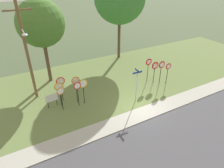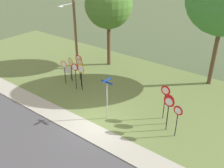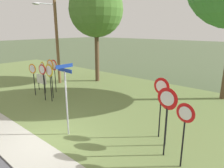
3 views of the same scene
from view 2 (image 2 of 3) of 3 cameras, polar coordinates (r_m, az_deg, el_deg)
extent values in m
plane|color=#4C5B3D|center=(17.82, -3.77, -9.08)|extent=(160.00, 160.00, 0.00)
cube|color=#4C4C51|center=(15.46, -16.00, -17.32)|extent=(44.00, 6.40, 0.01)
cube|color=#ADAA9E|center=(17.34, -5.52, -10.25)|extent=(44.00, 1.60, 0.06)
cube|color=olive|center=(21.91, 6.51, -1.44)|extent=(44.00, 12.00, 0.04)
cylinder|color=black|center=(21.71, -8.13, 1.37)|extent=(0.06, 0.06, 2.10)
cylinder|color=red|center=(21.26, -8.38, 3.74)|extent=(0.65, 0.08, 0.65)
cylinder|color=white|center=(21.25, -8.42, 3.73)|extent=(0.51, 0.05, 0.51)
cylinder|color=black|center=(21.96, -7.01, 2.10)|extent=(0.06, 0.06, 2.33)
cylinder|color=orange|center=(21.48, -7.26, 4.73)|extent=(0.72, 0.03, 0.72)
cylinder|color=white|center=(21.47, -7.29, 4.72)|extent=(0.56, 0.01, 0.56)
cylinder|color=black|center=(23.13, -9.06, 2.86)|extent=(0.06, 0.06, 1.98)
cylinder|color=gold|center=(22.73, -9.31, 4.95)|extent=(0.77, 0.16, 0.77)
cylinder|color=white|center=(22.72, -9.34, 4.93)|extent=(0.59, 0.12, 0.60)
cylinder|color=black|center=(23.30, -7.27, 3.34)|extent=(0.06, 0.06, 2.08)
cylinder|color=red|center=(22.89, -7.49, 5.54)|extent=(0.77, 0.03, 0.77)
cylinder|color=white|center=(22.88, -7.52, 5.53)|extent=(0.60, 0.01, 0.60)
cylinder|color=black|center=(22.74, -10.49, 2.25)|extent=(0.06, 0.06, 1.96)
cylinder|color=orange|center=(22.34, -10.77, 4.36)|extent=(0.66, 0.15, 0.67)
cylinder|color=white|center=(22.32, -10.81, 4.35)|extent=(0.51, 0.10, 0.52)
cylinder|color=black|center=(21.43, -6.81, 1.09)|extent=(0.06, 0.06, 2.10)
cylinder|color=gold|center=(20.98, -7.03, 3.46)|extent=(0.79, 0.03, 0.79)
cylinder|color=white|center=(20.97, -7.07, 3.44)|extent=(0.62, 0.01, 0.62)
cylinder|color=black|center=(16.97, 12.36, -6.93)|extent=(0.06, 0.06, 2.31)
cone|color=red|center=(16.35, 12.68, -3.89)|extent=(0.76, 0.06, 0.76)
cone|color=silver|center=(16.34, 12.65, -3.92)|extent=(0.52, 0.03, 0.52)
cylinder|color=black|center=(16.66, 14.27, -8.48)|extent=(0.06, 0.06, 2.04)
cone|color=red|center=(16.10, 14.61, -5.82)|extent=(0.65, 0.12, 0.65)
cone|color=silver|center=(16.08, 14.57, -5.85)|extent=(0.44, 0.08, 0.44)
cylinder|color=black|center=(17.63, 12.44, -6.05)|extent=(0.06, 0.06, 2.02)
cone|color=red|center=(17.10, 12.70, -3.52)|extent=(0.79, 0.11, 0.79)
cone|color=white|center=(17.09, 12.66, -3.55)|extent=(0.53, 0.07, 0.54)
cylinder|color=black|center=(18.05, 11.64, -4.44)|extent=(0.06, 0.06, 2.36)
cone|color=red|center=(17.46, 11.93, -1.43)|extent=(0.72, 0.08, 0.72)
cone|color=white|center=(17.44, 11.90, -1.46)|extent=(0.49, 0.05, 0.49)
cylinder|color=#9EA0A8|center=(17.54, -1.12, -3.92)|extent=(0.07, 0.07, 2.83)
cylinder|color=#9EA0A8|center=(16.83, -1.16, 0.21)|extent=(0.09, 0.09, 0.03)
cube|color=navy|center=(16.80, -1.16, 0.39)|extent=(0.96, 0.05, 0.15)
cube|color=navy|center=(16.72, -1.17, 0.90)|extent=(0.05, 0.82, 0.15)
cylinder|color=brown|center=(24.67, -8.32, 13.05)|extent=(0.24, 0.24, 8.86)
cylinder|color=#9EA0A8|center=(23.70, -10.08, 17.15)|extent=(0.08, 1.60, 0.08)
ellipsoid|color=#B7B7BC|center=(23.18, -11.56, 16.63)|extent=(0.40, 0.56, 0.18)
cylinder|color=black|center=(24.26, -10.51, 2.11)|extent=(0.05, 0.05, 0.55)
cylinder|color=black|center=(23.78, -9.14, 1.68)|extent=(0.05, 0.05, 0.55)
cube|color=white|center=(23.76, -9.95, 3.25)|extent=(1.10, 0.12, 0.70)
cylinder|color=brown|center=(25.88, -0.72, 9.53)|extent=(0.36, 0.36, 4.95)
sphere|color=#47752D|center=(24.97, -0.77, 17.39)|extent=(4.53, 4.53, 4.53)
cylinder|color=brown|center=(23.33, 22.11, 6.73)|extent=(0.36, 0.36, 6.03)
camera|label=1|loc=(18.32, -56.50, 15.17)|focal=31.44mm
camera|label=3|loc=(9.45, 13.25, -13.59)|focal=32.62mm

